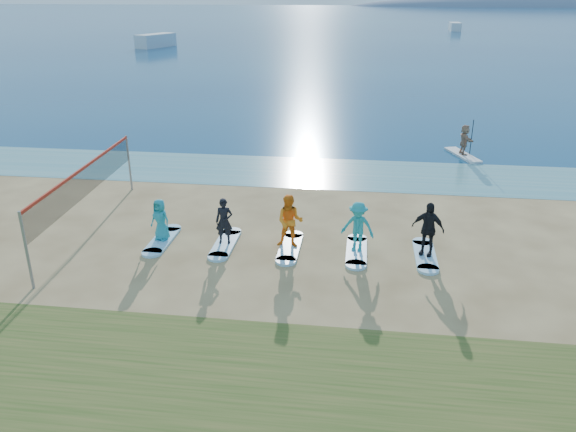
# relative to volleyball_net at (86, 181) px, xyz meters

# --- Properties ---
(ground) EXTENTS (600.00, 600.00, 0.00)m
(ground) POSITION_rel_volleyball_net_xyz_m (8.46, -2.40, -1.90)
(ground) COLOR tan
(ground) RESTS_ON ground
(shallow_water) EXTENTS (600.00, 600.00, 0.00)m
(shallow_water) POSITION_rel_volleyball_net_xyz_m (8.46, 8.10, -1.90)
(shallow_water) COLOR teal
(shallow_water) RESTS_ON ground
(ocean) EXTENTS (600.00, 600.00, 0.00)m
(ocean) POSITION_rel_volleyball_net_xyz_m (8.46, 157.60, -1.90)
(ocean) COLOR navy
(ocean) RESTS_ON ground
(island_ridge) EXTENTS (220.00, 56.00, 18.00)m
(island_ridge) POSITION_rel_volleyball_net_xyz_m (103.46, 297.60, -1.90)
(island_ridge) COLOR slate
(island_ridge) RESTS_ON ground
(volleyball_net) EXTENTS (0.62, 9.07, 2.50)m
(volleyball_net) POSITION_rel_volleyball_net_xyz_m (0.00, 0.00, 0.00)
(volleyball_net) COLOR gray
(volleyball_net) RESTS_ON ground
(paddleboard) EXTENTS (1.64, 3.06, 0.12)m
(paddleboard) POSITION_rel_volleyball_net_xyz_m (15.37, 12.08, -1.84)
(paddleboard) COLOR silver
(paddleboard) RESTS_ON ground
(paddleboarder) EXTENTS (0.76, 1.54, 1.60)m
(paddleboarder) POSITION_rel_volleyball_net_xyz_m (15.37, 12.08, -0.99)
(paddleboarder) COLOR tan
(paddleboarder) RESTS_ON paddleboard
(boat_offshore_a) EXTENTS (4.77, 7.34, 1.96)m
(boat_offshore_a) POSITION_rel_volleyball_net_xyz_m (-22.21, 68.30, -1.90)
(boat_offshore_a) COLOR silver
(boat_offshore_a) RESTS_ON ground
(boat_offshore_b) EXTENTS (2.08, 5.30, 1.70)m
(boat_offshore_b) POSITION_rel_volleyball_net_xyz_m (28.57, 111.63, -1.90)
(boat_offshore_b) COLOR silver
(boat_offshore_b) RESTS_ON ground
(surfboard_0) EXTENTS (0.70, 2.20, 0.09)m
(surfboard_0) POSITION_rel_volleyball_net_xyz_m (2.98, -0.71, -1.86)
(surfboard_0) COLOR #9FD9F6
(surfboard_0) RESTS_ON ground
(student_0) EXTENTS (0.85, 0.68, 1.51)m
(student_0) POSITION_rel_volleyball_net_xyz_m (2.98, -0.71, -1.06)
(student_0) COLOR teal
(student_0) RESTS_ON surfboard_0
(surfboard_1) EXTENTS (0.70, 2.20, 0.09)m
(surfboard_1) POSITION_rel_volleyball_net_xyz_m (5.29, -0.71, -1.86)
(surfboard_1) COLOR #9FD9F6
(surfboard_1) RESTS_ON ground
(student_1) EXTENTS (0.63, 0.44, 1.64)m
(student_1) POSITION_rel_volleyball_net_xyz_m (5.29, -0.71, -0.99)
(student_1) COLOR black
(student_1) RESTS_ON surfboard_1
(surfboard_2) EXTENTS (0.70, 2.20, 0.09)m
(surfboard_2) POSITION_rel_volleyball_net_xyz_m (7.60, -0.71, -1.86)
(surfboard_2) COLOR #9FD9F6
(surfboard_2) RESTS_ON ground
(student_2) EXTENTS (0.92, 0.72, 1.88)m
(student_2) POSITION_rel_volleyball_net_xyz_m (7.60, -0.71, -0.87)
(student_2) COLOR orange
(student_2) RESTS_ON surfboard_2
(surfboard_3) EXTENTS (0.70, 2.20, 0.09)m
(surfboard_3) POSITION_rel_volleyball_net_xyz_m (9.91, -0.71, -1.86)
(surfboard_3) COLOR #9FD9F6
(surfboard_3) RESTS_ON ground
(student_3) EXTENTS (1.25, 0.91, 1.75)m
(student_3) POSITION_rel_volleyball_net_xyz_m (9.91, -0.71, -0.94)
(student_3) COLOR teal
(student_3) RESTS_ON surfboard_3
(surfboard_4) EXTENTS (0.70, 2.20, 0.09)m
(surfboard_4) POSITION_rel_volleyball_net_xyz_m (12.22, -0.71, -1.86)
(surfboard_4) COLOR #9FD9F6
(surfboard_4) RESTS_ON ground
(student_4) EXTENTS (1.18, 0.81, 1.86)m
(student_4) POSITION_rel_volleyball_net_xyz_m (12.22, -0.71, -0.89)
(student_4) COLOR black
(student_4) RESTS_ON surfboard_4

